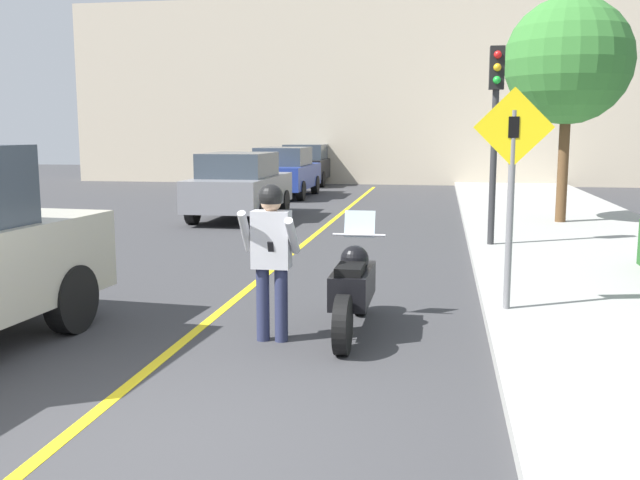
# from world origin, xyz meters

# --- Properties ---
(ground_plane) EXTENTS (80.00, 80.00, 0.00)m
(ground_plane) POSITION_xyz_m (0.00, 0.00, 0.00)
(ground_plane) COLOR #38383A
(road_center_line) EXTENTS (0.12, 36.00, 0.01)m
(road_center_line) POSITION_xyz_m (-0.60, 6.00, 0.00)
(road_center_line) COLOR yellow
(road_center_line) RESTS_ON ground
(building_backdrop) EXTENTS (28.00, 1.20, 7.72)m
(building_backdrop) POSITION_xyz_m (0.00, 26.00, 3.86)
(building_backdrop) COLOR beige
(building_backdrop) RESTS_ON ground
(motorcycle) EXTENTS (0.62, 2.23, 1.29)m
(motorcycle) POSITION_xyz_m (1.13, 3.14, 0.50)
(motorcycle) COLOR black
(motorcycle) RESTS_ON ground
(person_biker) EXTENTS (0.59, 0.46, 1.67)m
(person_biker) POSITION_xyz_m (0.33, 2.65, 1.02)
(person_biker) COLOR #282D4C
(person_biker) RESTS_ON ground
(crossing_sign) EXTENTS (0.91, 0.08, 2.58)m
(crossing_sign) POSITION_xyz_m (2.86, 3.96, 1.69)
(crossing_sign) COLOR slate
(crossing_sign) RESTS_ON sidewalk_curb
(traffic_light) EXTENTS (0.26, 0.30, 3.58)m
(traffic_light) POSITION_xyz_m (2.99, 8.90, 2.63)
(traffic_light) COLOR #2D2D30
(traffic_light) RESTS_ON sidewalk_curb
(street_tree) EXTENTS (2.84, 2.84, 5.06)m
(street_tree) POSITION_xyz_m (4.81, 12.62, 3.76)
(street_tree) COLOR brown
(street_tree) RESTS_ON sidewalk_curb
(parked_car_grey) EXTENTS (1.88, 4.20, 1.68)m
(parked_car_grey) POSITION_xyz_m (-2.99, 12.99, 0.86)
(parked_car_grey) COLOR black
(parked_car_grey) RESTS_ON ground
(parked_car_blue) EXTENTS (1.88, 4.20, 1.68)m
(parked_car_blue) POSITION_xyz_m (-3.22, 19.22, 0.86)
(parked_car_blue) COLOR black
(parked_car_blue) RESTS_ON ground
(parked_car_black) EXTENTS (1.88, 4.20, 1.68)m
(parked_car_black) POSITION_xyz_m (-3.49, 24.86, 0.86)
(parked_car_black) COLOR black
(parked_car_black) RESTS_ON ground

